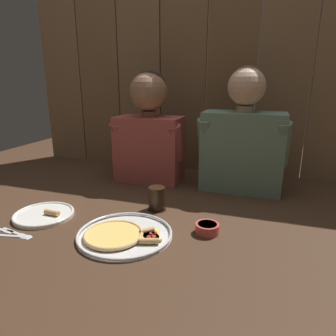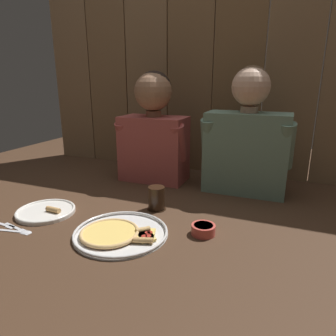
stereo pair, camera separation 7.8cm
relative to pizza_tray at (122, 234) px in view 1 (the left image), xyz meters
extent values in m
plane|color=#422B1C|center=(0.10, 0.19, -0.01)|extent=(3.20, 3.20, 0.00)
cylinder|color=silver|center=(0.01, 0.01, -0.01)|extent=(0.34, 0.34, 0.01)
torus|color=silver|center=(0.01, 0.01, 0.00)|extent=(0.34, 0.34, 0.01)
cylinder|color=#B23823|center=(-0.03, -0.02, 0.00)|extent=(0.20, 0.20, 0.00)
cylinder|color=#EFC660|center=(-0.03, -0.02, 0.00)|extent=(0.19, 0.19, 0.01)
torus|color=tan|center=(-0.03, -0.02, 0.00)|extent=(0.21, 0.21, 0.01)
cube|color=#F4D170|center=(0.11, 0.01, 0.00)|extent=(0.09, 0.09, 0.01)
cylinder|color=tan|center=(0.08, 0.04, 0.01)|extent=(0.05, 0.05, 0.02)
cylinder|color=#A3281E|center=(0.10, 0.00, 0.01)|extent=(0.02, 0.02, 0.00)
cylinder|color=#A3281E|center=(0.12, 0.01, 0.01)|extent=(0.02, 0.02, 0.00)
cube|color=#EFC660|center=(0.10, 0.02, 0.00)|extent=(0.09, 0.11, 0.01)
cylinder|color=tan|center=(0.11, -0.02, 0.01)|extent=(0.07, 0.04, 0.02)
cylinder|color=#A3281E|center=(0.11, 0.03, 0.01)|extent=(0.02, 0.02, 0.00)
cylinder|color=#A3281E|center=(0.10, 0.03, 0.01)|extent=(0.02, 0.02, 0.00)
cylinder|color=white|center=(-0.38, 0.05, 0.00)|extent=(0.24, 0.24, 0.01)
torus|color=white|center=(-0.38, 0.05, 0.00)|extent=(0.24, 0.24, 0.01)
cylinder|color=tan|center=(-0.34, 0.05, 0.01)|extent=(0.06, 0.02, 0.02)
cylinder|color=black|center=(0.04, 0.26, -0.01)|extent=(0.08, 0.08, 0.01)
cylinder|color=black|center=(0.04, 0.26, 0.04)|extent=(0.07, 0.07, 0.10)
cylinder|color=#CC4C42|center=(0.28, 0.12, 0.01)|extent=(0.09, 0.09, 0.04)
cylinder|color=#B23823|center=(0.28, 0.12, 0.02)|extent=(0.07, 0.07, 0.02)
cube|color=silver|center=(-0.41, -0.10, -0.01)|extent=(0.04, 0.02, 0.01)
cube|color=silver|center=(-0.41, -0.09, -0.01)|extent=(0.10, 0.03, 0.01)
cube|color=silver|center=(-0.33, -0.11, -0.01)|extent=(0.06, 0.03, 0.00)
cube|color=silver|center=(-0.39, -0.12, -0.01)|extent=(0.10, 0.03, 0.01)
ellipsoid|color=silver|center=(-0.32, -0.11, -0.01)|extent=(0.05, 0.04, 0.01)
cube|color=#AD4C47|center=(-0.14, 0.63, 0.17)|extent=(0.35, 0.19, 0.35)
cylinder|color=#9E7051|center=(-0.14, 0.63, 0.36)|extent=(0.08, 0.08, 0.03)
sphere|color=#9E7051|center=(-0.14, 0.63, 0.47)|extent=(0.20, 0.20, 0.20)
sphere|color=black|center=(-0.14, 0.64, 0.48)|extent=(0.18, 0.18, 0.18)
cylinder|color=#AD4C47|center=(-0.30, 0.59, 0.22)|extent=(0.08, 0.14, 0.21)
cylinder|color=#AD4C47|center=(0.01, 0.59, 0.22)|extent=(0.08, 0.13, 0.21)
cube|color=slate|center=(0.35, 0.63, 0.18)|extent=(0.39, 0.18, 0.39)
cylinder|color=#DBAD8E|center=(0.35, 0.63, 0.39)|extent=(0.08, 0.08, 0.03)
sphere|color=#DBAD8E|center=(0.35, 0.63, 0.50)|extent=(0.18, 0.18, 0.18)
sphere|color=brown|center=(0.35, 0.64, 0.51)|extent=(0.16, 0.16, 0.16)
cylinder|color=slate|center=(0.17, 0.59, 0.24)|extent=(0.08, 0.13, 0.23)
cylinder|color=slate|center=(0.52, 0.59, 0.24)|extent=(0.08, 0.13, 0.23)
cube|color=#826345|center=(-0.86, 0.91, 0.59)|extent=(0.27, 0.03, 1.19)
cube|color=brown|center=(-0.58, 0.91, 0.59)|extent=(0.27, 0.03, 1.19)
cube|color=brown|center=(-0.31, 0.91, 0.59)|extent=(0.27, 0.03, 1.19)
cube|color=brown|center=(-0.03, 0.91, 0.59)|extent=(0.27, 0.03, 1.19)
cube|color=brown|center=(0.24, 0.91, 0.59)|extent=(0.27, 0.03, 1.19)
cube|color=brown|center=(0.52, 0.91, 0.59)|extent=(0.27, 0.03, 1.19)
camera|label=1|loc=(0.46, -0.87, 0.53)|focal=32.42mm
camera|label=2|loc=(0.53, -0.84, 0.53)|focal=32.42mm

